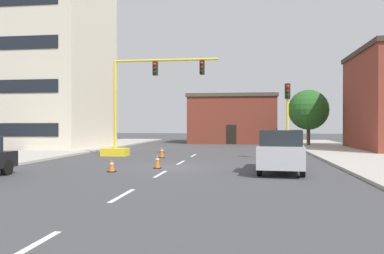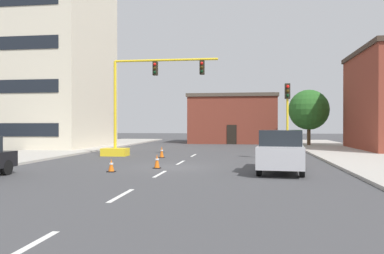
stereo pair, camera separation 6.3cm
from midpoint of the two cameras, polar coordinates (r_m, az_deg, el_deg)
The scene contains 17 objects.
ground_plane at distance 21.17m, azimuth -2.70°, elevation -5.72°, with size 160.00×160.00×0.00m, color #424244.
sidewalk_left at distance 32.66m, azimuth -20.17°, elevation -3.48°, with size 6.00×56.00×0.14m, color #B2ADA3.
sidewalk_right at distance 29.72m, azimuth 22.89°, elevation -3.86°, with size 6.00×56.00×0.14m, color #B2ADA3.
lane_stripe_seg_0 at distance 8.08m, azimuth -22.58°, elevation -15.76°, with size 0.16×2.40×0.01m, color silver.
lane_stripe_seg_1 at distance 13.00m, azimuth -9.90°, elevation -9.57°, with size 0.16×2.40×0.01m, color silver.
lane_stripe_seg_2 at distance 18.25m, azimuth -4.49°, elevation -6.69°, with size 0.16×2.40×0.01m, color silver.
lane_stripe_seg_3 at distance 23.62m, azimuth -1.55°, elevation -5.08°, with size 0.16×2.40×0.01m, color silver.
lane_stripe_seg_4 at distance 29.03m, azimuth 0.29°, elevation -4.06°, with size 0.16×2.40×0.01m, color silver.
building_tall_left at distance 42.36m, azimuth -21.16°, elevation 9.76°, with size 12.76×11.76×18.33m.
building_brick_center at distance 49.80m, azimuth 5.94°, elevation 1.15°, with size 10.54×8.95×5.84m.
traffic_signal_gantry at distance 28.71m, azimuth -8.93°, elevation 0.26°, with size 8.25×1.20×6.83m.
traffic_light_pole_right at distance 25.70m, azimuth 13.51°, elevation 3.22°, with size 0.32×0.47×4.80m.
tree_right_far at distance 42.66m, azimuth 16.35°, elevation 2.36°, with size 4.11×4.11×5.81m.
pickup_truck_silver at distance 19.41m, azimuth 12.64°, elevation -3.40°, with size 2.47×5.56×1.99m.
traffic_cone_roadside_a at distance 20.53m, azimuth -4.93°, elevation -4.91°, with size 0.36×0.36×0.73m.
traffic_cone_roadside_b at distance 27.06m, azimuth -4.27°, elevation -3.58°, with size 0.36×0.36×0.78m.
traffic_cone_roadside_c at distance 19.33m, azimuth -11.34°, elevation -5.41°, with size 0.36×0.36×0.62m.
Camera 2 is at (4.01, -20.67, 2.25)m, focal length 37.43 mm.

